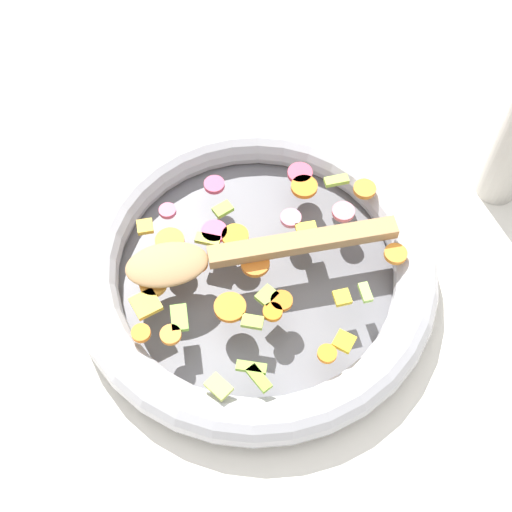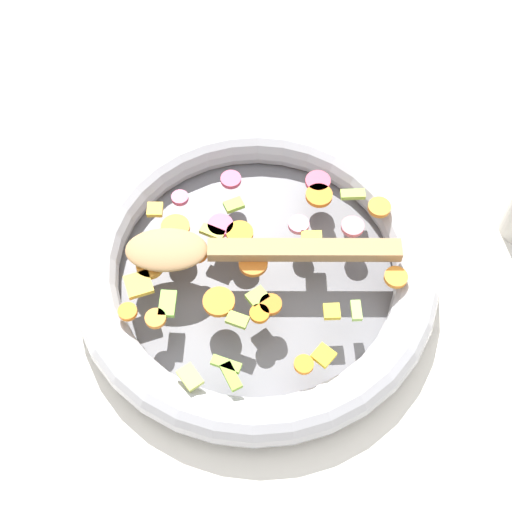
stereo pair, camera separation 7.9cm
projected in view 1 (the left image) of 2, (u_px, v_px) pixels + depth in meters
ground_plane at (256, 278)px, 0.83m from camera, size 4.00×4.00×0.00m
skillet at (256, 269)px, 0.81m from camera, size 0.41×0.41×0.05m
chopped_vegetables at (251, 260)px, 0.78m from camera, size 0.33×0.28×0.01m
wooden_spoon at (233, 254)px, 0.77m from camera, size 0.27×0.20×0.01m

